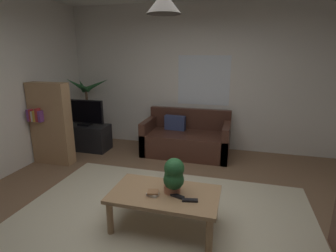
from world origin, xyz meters
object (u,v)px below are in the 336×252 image
object	(u,v)px
potted_plant_on_table	(174,175)
potted_palm_corner	(88,115)
tv_stand	(87,137)
couch_under_window	(186,140)
book_on_table_1	(153,192)
coffee_table	(165,198)
remote_on_table_1	(177,196)
book_on_table_0	(153,194)
pendant_lamp	(164,2)
tv	(84,112)
bookshelf_corner	(51,124)
remote_on_table_0	(190,200)

from	to	relation	value
potted_plant_on_table	potted_palm_corner	world-z (taller)	potted_palm_corner
tv_stand	potted_palm_corner	distance (m)	0.57
couch_under_window	book_on_table_1	size ratio (longest dim) A/B	14.08
coffee_table	book_on_table_1	distance (m)	0.16
couch_under_window	remote_on_table_1	bearing A→B (deg)	-80.86
book_on_table_0	pendant_lamp	xyz separation A→B (m)	(0.10, 0.09, 1.87)
book_on_table_0	remote_on_table_1	bearing A→B (deg)	9.22
tv	pendant_lamp	xyz separation A→B (m)	(2.18, -1.94, 1.54)
potted_plant_on_table	tv	bearing A→B (deg)	139.92
coffee_table	potted_palm_corner	bearing A→B (deg)	134.93
tv	bookshelf_corner	world-z (taller)	bookshelf_corner
potted_plant_on_table	book_on_table_0	bearing A→B (deg)	-149.19
couch_under_window	tv_stand	bearing A→B (deg)	-171.88
potted_palm_corner	remote_on_table_0	bearing A→B (deg)	-42.85
book_on_table_1	potted_plant_on_table	size ratio (longest dim) A/B	0.29
potted_plant_on_table	bookshelf_corner	world-z (taller)	bookshelf_corner
coffee_table	book_on_table_0	world-z (taller)	book_on_table_0
tv	bookshelf_corner	bearing A→B (deg)	-104.30
book_on_table_1	book_on_table_0	bearing A→B (deg)	-81.23
potted_plant_on_table	tv_stand	world-z (taller)	potted_plant_on_table
remote_on_table_0	tv_stand	xyz separation A→B (m)	(-2.48, 2.06, -0.17)
couch_under_window	potted_plant_on_table	size ratio (longest dim) A/B	4.06
tv_stand	remote_on_table_0	bearing A→B (deg)	-39.76
potted_plant_on_table	pendant_lamp	bearing A→B (deg)	-164.13
pendant_lamp	couch_under_window	bearing A→B (deg)	95.59
couch_under_window	remote_on_table_0	world-z (taller)	couch_under_window
book_on_table_0	remote_on_table_0	xyz separation A→B (m)	(0.40, -0.01, -0.00)
book_on_table_0	remote_on_table_1	world-z (taller)	book_on_table_0
remote_on_table_0	potted_plant_on_table	world-z (taller)	potted_plant_on_table
coffee_table	potted_plant_on_table	distance (m)	0.28
remote_on_table_1	potted_palm_corner	bearing A→B (deg)	-113.56
tv_stand	potted_palm_corner	size ratio (longest dim) A/B	0.63
coffee_table	bookshelf_corner	size ratio (longest dim) A/B	0.83
remote_on_table_1	tv_stand	distance (m)	3.09
book_on_table_1	tv_stand	size ratio (longest dim) A/B	0.13
coffee_table	tv_stand	world-z (taller)	tv_stand
coffee_table	book_on_table_1	bearing A→B (deg)	-141.96
couch_under_window	remote_on_table_0	distance (m)	2.40
couch_under_window	bookshelf_corner	distance (m)	2.42
book_on_table_0	potted_palm_corner	size ratio (longest dim) A/B	0.08
book_on_table_0	pendant_lamp	size ratio (longest dim) A/B	0.20
book_on_table_0	potted_plant_on_table	distance (m)	0.30
potted_palm_corner	pendant_lamp	distance (m)	3.76
book_on_table_0	tv_stand	distance (m)	2.93
coffee_table	pendant_lamp	distance (m)	1.94
potted_palm_corner	book_on_table_1	bearing A→B (deg)	-47.30
potted_plant_on_table	tv	xyz separation A→B (m)	(-2.28, 1.92, 0.14)
coffee_table	remote_on_table_0	size ratio (longest dim) A/B	7.26
book_on_table_0	potted_palm_corner	distance (m)	3.35
couch_under_window	book_on_table_0	world-z (taller)	couch_under_window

